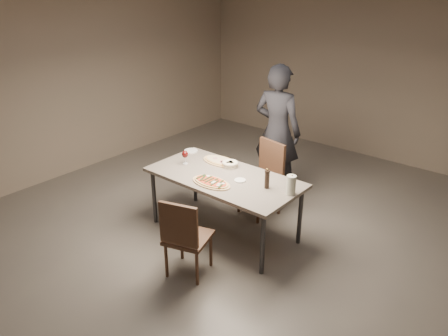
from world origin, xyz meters
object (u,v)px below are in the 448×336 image
Objects in this scene: zucchini_pizza at (211,182)px; pepper_mill_left at (267,179)px; dining_table at (224,180)px; bread_basket at (230,164)px; diner at (277,131)px; chair_near at (184,234)px; chair_far at (265,174)px; carafe at (291,185)px; ham_pizza at (220,161)px.

zucchini_pizza is 0.62m from pepper_mill_left.
dining_table is at bearing -173.98° from pepper_mill_left.
bread_basket is 1.04m from diner.
diner is (-0.01, 1.03, 0.13)m from bread_basket.
chair_far reaches higher than chair_near.
carafe is (0.94, -0.14, 0.06)m from bread_basket.
carafe is (1.12, -0.18, 0.09)m from ham_pizza.
pepper_mill_left is at bearing 112.69° from diner.
pepper_mill_left is (0.53, 0.30, 0.09)m from zucchini_pizza.
carafe reaches higher than chair_near.
pepper_mill_left is at bearing -15.86° from bread_basket.
pepper_mill_left is 0.13× the size of diner.
ham_pizza reaches higher than dining_table.
chair_near is 0.93× the size of chair_far.
diner reaches higher than zucchini_pizza.
zucchini_pizza is at bearing 98.46° from chair_far.
chair_far is at bearing 111.32° from zucchini_pizza.
diner is (-0.68, 1.22, 0.06)m from pepper_mill_left.
carafe is at bearing 122.62° from diner.
chair_near reaches higher than zucchini_pizza.
bread_basket is at bearing 171.24° from carafe.
pepper_mill_left is at bearing 53.97° from chair_near.
carafe is (0.81, 0.35, 0.09)m from zucchini_pizza.
zucchini_pizza is at bearing 89.06° from diner.
pepper_mill_left is 1.40m from diner.
carafe is 1.04m from chair_far.
diner reaches higher than chair_far.
bread_basket is 0.58m from chair_far.
ham_pizza is 0.19m from bread_basket.
bread_basket is at bearing 113.93° from dining_table.
chair_near is (0.53, -1.19, -0.27)m from ham_pizza.
zucchini_pizza is 0.75m from chair_near.
bread_basket is (0.18, -0.03, 0.03)m from ham_pizza.
pepper_mill_left reaches higher than zucchini_pizza.
dining_table is 0.58m from pepper_mill_left.
zucchini_pizza is 0.56× the size of chair_near.
dining_table is 0.76m from chair_far.
ham_pizza is at bearing 171.04° from carafe.
bread_basket reaches higher than ham_pizza.
carafe reaches higher than zucchini_pizza.
dining_table is 1.88× the size of chair_far.
bread_basket is at bearing 88.93° from chair_near.
chair_far is at bearing 103.15° from diner.
zucchini_pizza reaches higher than ham_pizza.
ham_pizza is at bearing 63.15° from chair_far.
chair_far is at bearing 70.01° from bread_basket.
dining_table is 0.41m from ham_pizza.
pepper_mill_left is 0.28m from carafe.
bread_basket reaches higher than zucchini_pizza.
chair_far is (0.05, 0.98, -0.23)m from zucchini_pizza.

